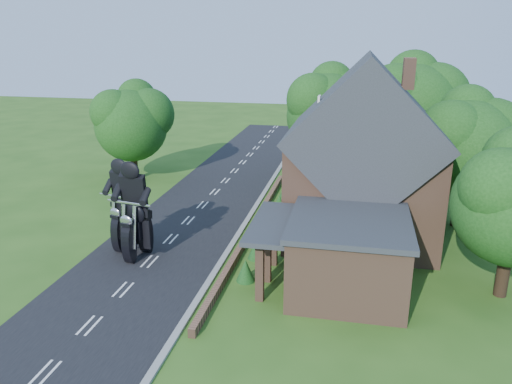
% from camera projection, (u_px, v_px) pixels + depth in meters
% --- Properties ---
extents(ground, '(120.00, 120.00, 0.00)m').
position_uv_depth(ground, '(150.00, 262.00, 25.64)').
color(ground, '#2C5417').
rests_on(ground, ground).
extents(road, '(7.00, 80.00, 0.02)m').
position_uv_depth(road, '(150.00, 262.00, 25.64)').
color(road, black).
rests_on(road, ground).
extents(kerb, '(0.30, 80.00, 0.12)m').
position_uv_depth(kerb, '(218.00, 267.00, 24.92)').
color(kerb, gray).
rests_on(kerb, ground).
extents(garden_wall, '(0.30, 22.00, 0.40)m').
position_uv_depth(garden_wall, '(252.00, 229.00, 29.41)').
color(garden_wall, brown).
rests_on(garden_wall, ground).
extents(house, '(9.54, 8.64, 10.24)m').
position_uv_depth(house, '(363.00, 162.00, 27.88)').
color(house, brown).
rests_on(house, ground).
extents(annex, '(7.05, 5.94, 3.44)m').
position_uv_depth(annex, '(345.00, 253.00, 22.45)').
color(annex, brown).
rests_on(annex, ground).
extents(tree_house_right, '(6.51, 6.00, 8.40)m').
position_uv_depth(tree_house_right, '(473.00, 142.00, 28.87)').
color(tree_house_right, black).
rests_on(tree_house_right, ground).
extents(tree_behind_house, '(7.81, 7.20, 10.08)m').
position_uv_depth(tree_behind_house, '(417.00, 105.00, 36.04)').
color(tree_behind_house, black).
rests_on(tree_behind_house, ground).
extents(tree_behind_left, '(6.94, 6.40, 9.16)m').
position_uv_depth(tree_behind_left, '(334.00, 108.00, 38.28)').
color(tree_behind_left, black).
rests_on(tree_behind_left, ground).
extents(tree_far_road, '(6.08, 5.60, 7.84)m').
position_uv_depth(tree_far_road, '(136.00, 119.00, 38.64)').
color(tree_far_road, black).
rests_on(tree_far_road, ground).
extents(shrub_a, '(0.90, 0.90, 1.10)m').
position_uv_depth(shrub_a, '(246.00, 270.00, 23.52)').
color(shrub_a, '#133E15').
rests_on(shrub_a, ground).
extents(shrub_b, '(0.90, 0.90, 1.10)m').
position_uv_depth(shrub_b, '(256.00, 249.00, 25.85)').
color(shrub_b, '#133E15').
rests_on(shrub_b, ground).
extents(shrub_c, '(0.90, 0.90, 1.10)m').
position_uv_depth(shrub_c, '(265.00, 231.00, 28.18)').
color(shrub_c, '#133E15').
rests_on(shrub_c, ground).
extents(shrub_d, '(0.90, 0.90, 1.10)m').
position_uv_depth(shrub_d, '(279.00, 203.00, 32.84)').
color(shrub_d, '#133E15').
rests_on(shrub_d, ground).
extents(shrub_e, '(0.90, 0.90, 1.10)m').
position_uv_depth(shrub_e, '(285.00, 191.00, 35.17)').
color(shrub_e, '#133E15').
rests_on(shrub_e, ground).
extents(shrub_f, '(0.90, 0.90, 1.10)m').
position_uv_depth(shrub_f, '(290.00, 181.00, 37.50)').
color(shrub_f, '#133E15').
rests_on(shrub_f, ground).
extents(motorcycle_lead, '(0.72, 1.73, 1.57)m').
position_uv_depth(motorcycle_lead, '(138.00, 244.00, 25.88)').
color(motorcycle_lead, black).
rests_on(motorcycle_lead, ground).
extents(motorcycle_follow, '(0.80, 1.67, 1.51)m').
position_uv_depth(motorcycle_follow, '(127.00, 235.00, 27.12)').
color(motorcycle_follow, black).
rests_on(motorcycle_follow, ground).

